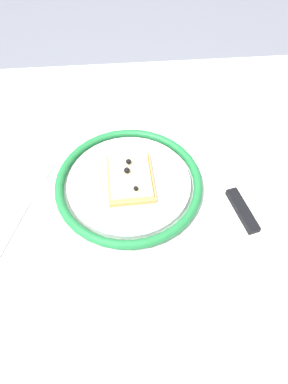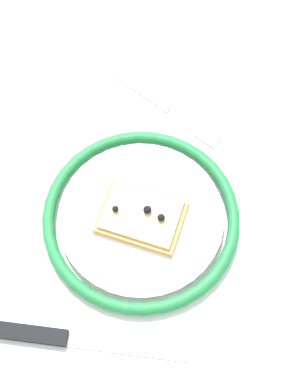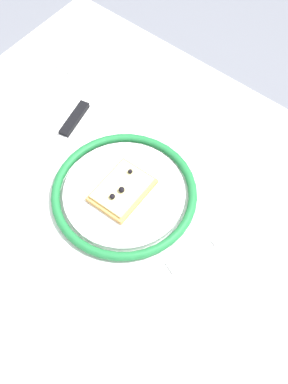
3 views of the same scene
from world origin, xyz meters
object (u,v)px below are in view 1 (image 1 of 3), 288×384
at_px(plate, 129,183).
at_px(fork, 25,205).
at_px(pizza_slice_near, 130,178).
at_px(dining_table, 125,214).
at_px(knife, 234,196).

height_order(plate, fork, plate).
distance_m(plate, pizza_slice_near, 0.01).
xyz_separation_m(plate, pizza_slice_near, (0.00, 0.00, 0.01)).
bearing_deg(dining_table, knife, -14.12).
bearing_deg(pizza_slice_near, knife, -13.27).
xyz_separation_m(dining_table, knife, (0.20, -0.05, 0.11)).
relative_size(pizza_slice_near, knife, 0.47).
relative_size(knife, fork, 1.22).
xyz_separation_m(dining_table, plate, (0.01, -0.01, 0.12)).
xyz_separation_m(pizza_slice_near, knife, (0.18, -0.04, -0.02)).
xyz_separation_m(dining_table, fork, (-0.17, -0.04, 0.11)).
bearing_deg(dining_table, fork, -167.84).
relative_size(plate, fork, 1.37).
bearing_deg(dining_table, plate, -34.18).
bearing_deg(plate, pizza_slice_near, 31.89).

